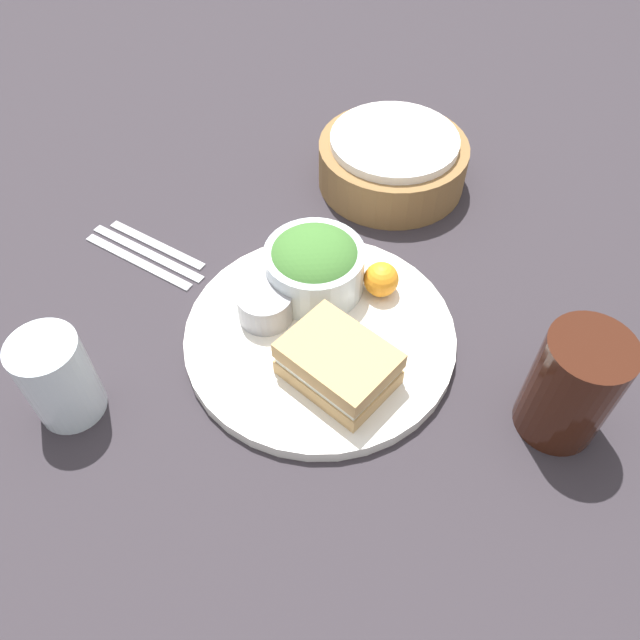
% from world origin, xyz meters
% --- Properties ---
extents(ground_plane, '(4.00, 4.00, 0.00)m').
position_xyz_m(ground_plane, '(0.00, 0.00, 0.00)').
color(ground_plane, '#2D282D').
extents(plate, '(0.31, 0.31, 0.02)m').
position_xyz_m(plate, '(0.00, 0.00, 0.01)').
color(plate, white).
rests_on(plate, ground_plane).
extents(sandwich, '(0.12, 0.10, 0.05)m').
position_xyz_m(sandwich, '(0.06, -0.03, 0.04)').
color(sandwich, tan).
rests_on(sandwich, plate).
extents(salad_bowl, '(0.12, 0.12, 0.07)m').
position_xyz_m(salad_bowl, '(-0.06, 0.04, 0.05)').
color(salad_bowl, silver).
rests_on(salad_bowl, plate).
extents(dressing_cup, '(0.06, 0.06, 0.04)m').
position_xyz_m(dressing_cup, '(-0.06, -0.03, 0.03)').
color(dressing_cup, '#99999E').
rests_on(dressing_cup, plate).
extents(orange_wedge, '(0.04, 0.04, 0.04)m').
position_xyz_m(orange_wedge, '(0.00, 0.09, 0.04)').
color(orange_wedge, orange).
rests_on(orange_wedge, plate).
extents(drink_glass, '(0.08, 0.08, 0.13)m').
position_xyz_m(drink_glass, '(0.24, 0.12, 0.07)').
color(drink_glass, '#38190F').
rests_on(drink_glass, ground_plane).
extents(bread_basket, '(0.21, 0.21, 0.08)m').
position_xyz_m(bread_basket, '(-0.15, 0.26, 0.04)').
color(bread_basket, olive).
rests_on(bread_basket, ground_plane).
extents(fork, '(0.17, 0.06, 0.01)m').
position_xyz_m(fork, '(-0.25, -0.10, 0.00)').
color(fork, '#B2B2B7').
rests_on(fork, ground_plane).
extents(knife, '(0.17, 0.07, 0.01)m').
position_xyz_m(knife, '(-0.25, -0.08, 0.00)').
color(knife, '#B2B2B7').
rests_on(knife, ground_plane).
extents(spoon, '(0.15, 0.06, 0.01)m').
position_xyz_m(spoon, '(-0.26, -0.06, 0.00)').
color(spoon, '#B2B2B7').
rests_on(spoon, ground_plane).
extents(water_glass, '(0.07, 0.07, 0.11)m').
position_xyz_m(water_glass, '(-0.10, -0.26, 0.05)').
color(water_glass, silver).
rests_on(water_glass, ground_plane).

